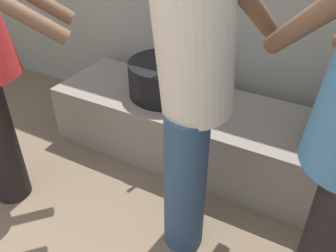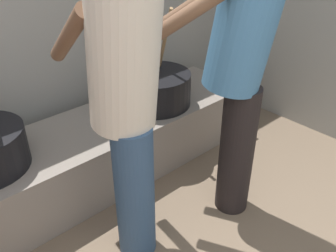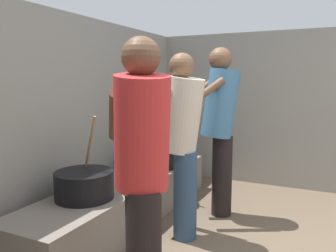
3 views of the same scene
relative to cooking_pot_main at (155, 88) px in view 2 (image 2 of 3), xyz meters
The scene contains 4 objects.
hearth_ledge 0.67m from the cooking_pot_main, behind, with size 2.60×0.60×0.41m, color slate.
cooking_pot_main is the anchor object (origin of this frame).
cook_in_cream_shirt 0.99m from the cooking_pot_main, 138.23° to the right, with size 0.41×0.70×1.58m.
cook_in_blue_shirt 0.87m from the cooking_pot_main, 94.89° to the right, with size 0.65×0.75×1.67m.
Camera 2 is at (-0.23, 0.15, 1.60)m, focal length 38.93 mm.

